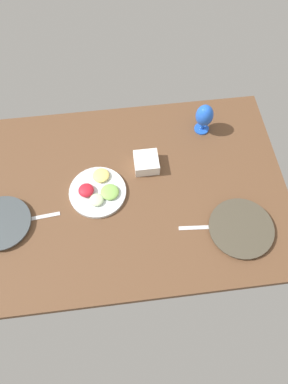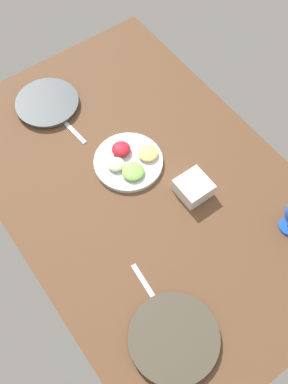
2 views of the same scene
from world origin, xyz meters
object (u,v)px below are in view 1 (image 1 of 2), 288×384
dinner_plate_left (241,228)px  fruit_platter (98,191)px  square_bowl_white (146,162)px  hurricane_glass_blue (204,116)px  dinner_plate_right (2,223)px

dinner_plate_left → fruit_platter: size_ratio=1.08×
dinner_plate_left → square_bowl_white: (38.59, -39.06, 2.41)cm
dinner_plate_left → fruit_platter: fruit_platter is taller
hurricane_glass_blue → square_bowl_white: 38.04cm
dinner_plate_right → square_bowl_white: (-69.53, -23.44, 2.28)cm
dinner_plate_left → dinner_plate_right: dinner_plate_right is taller
dinner_plate_left → fruit_platter: 68.92cm
dinner_plate_right → hurricane_glass_blue: bearing=-157.2°
dinner_plate_right → fruit_platter: bearing=-165.9°
dinner_plate_right → fruit_platter: (-44.66, -11.26, 0.32)cm
dinner_plate_left → fruit_platter: (63.46, -26.88, 0.44)cm
square_bowl_white → dinner_plate_left: bearing=134.7°
fruit_platter → square_bowl_white: 27.76cm
dinner_plate_right → hurricane_glass_blue: (-101.56, -42.73, 9.28)cm
dinner_plate_left → hurricane_glass_blue: (6.55, -58.35, 9.41)cm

